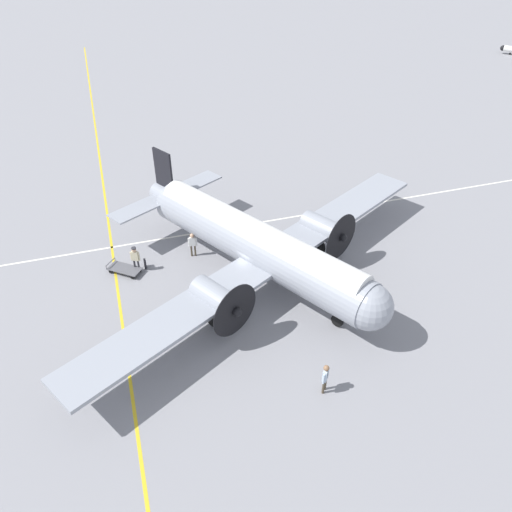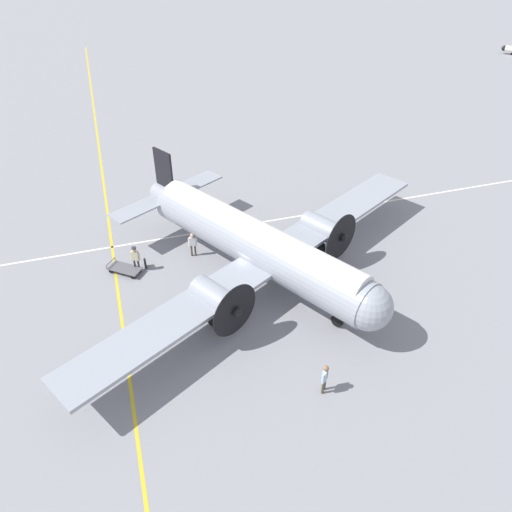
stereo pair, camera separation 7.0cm
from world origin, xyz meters
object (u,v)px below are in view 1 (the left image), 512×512
Objects in this scene: passenger_boarding at (193,242)px; ramp_agent at (135,256)px; crew_foreground at (325,376)px; airliner_main at (261,247)px; baggage_cart at (124,269)px; suitcase_near_door at (145,264)px.

ramp_agent is at bearing -159.63° from passenger_boarding.
passenger_boarding is (12.23, 3.57, -0.03)m from crew_foreground.
baggage_cart is (3.23, 7.60, -2.21)m from airliner_main.
crew_foreground is 14.19m from baggage_cart.
passenger_boarding is at bearing -167.83° from airliner_main.
ramp_agent is at bearing 34.15° from baggage_cart.
passenger_boarding is 0.77× the size of baggage_cart.
passenger_boarding is 4.41m from baggage_cart.
airliner_main is 14.50× the size of passenger_boarding.
airliner_main is at bearing -36.46° from passenger_boarding.
airliner_main reaches higher than suitcase_near_door.
suitcase_near_door is at bearing 44.75° from ramp_agent.
baggage_cart is (0.06, 0.74, -0.80)m from ramp_agent.
passenger_boarding is at bearing -83.78° from suitcase_near_door.
ramp_agent is 0.80× the size of baggage_cart.
ramp_agent is 2.85× the size of suitcase_near_door.
crew_foreground is 13.72m from ramp_agent.
ramp_agent is at bearing 110.71° from suitcase_near_door.
suitcase_near_door is 1.26m from baggage_cart.
baggage_cart is at bearing -160.55° from ramp_agent.
ramp_agent reaches higher than suitcase_near_door.
ramp_agent is 0.96m from suitcase_near_door.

